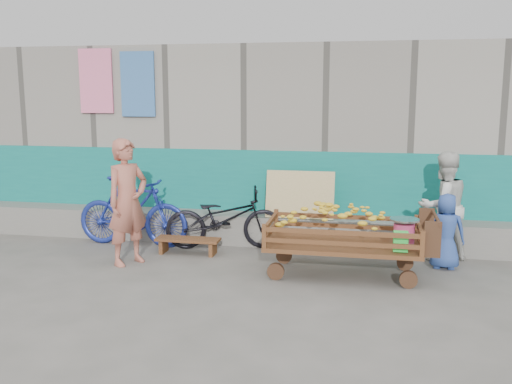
% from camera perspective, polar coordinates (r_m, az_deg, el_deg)
% --- Properties ---
extents(ground, '(80.00, 80.00, 0.00)m').
position_cam_1_polar(ground, '(6.48, -0.78, -10.61)').
color(ground, '#5A5851').
rests_on(ground, ground).
extents(building_wall, '(12.00, 3.50, 3.00)m').
position_cam_1_polar(building_wall, '(10.09, 4.00, 5.32)').
color(building_wall, gray).
rests_on(building_wall, ground).
extents(banana_cart, '(2.08, 0.95, 0.89)m').
position_cam_1_polar(banana_cart, '(7.19, 8.42, -3.64)').
color(banana_cart, '#513016').
rests_on(banana_cart, ground).
extents(bench, '(0.92, 0.28, 0.23)m').
position_cam_1_polar(bench, '(8.20, -6.82, -5.02)').
color(bench, '#513016').
rests_on(bench, ground).
extents(vendor_man, '(0.66, 0.73, 1.68)m').
position_cam_1_polar(vendor_man, '(7.73, -12.71, -0.99)').
color(vendor_man, '#B76652').
rests_on(vendor_man, ground).
extents(woman, '(0.91, 0.84, 1.50)m').
position_cam_1_polar(woman, '(8.14, 18.21, -1.37)').
color(woman, silver).
rests_on(woman, ground).
extents(child, '(0.51, 0.36, 0.99)m').
position_cam_1_polar(child, '(7.81, 18.45, -3.74)').
color(child, '#2F4D9B').
rests_on(child, ground).
extents(bicycle_dark, '(1.81, 0.99, 0.90)m').
position_cam_1_polar(bicycle_dark, '(8.38, -3.16, -2.64)').
color(bicycle_dark, black).
rests_on(bicycle_dark, ground).
extents(bicycle_blue, '(1.76, 0.58, 1.05)m').
position_cam_1_polar(bicycle_blue, '(8.68, -12.26, -1.93)').
color(bicycle_blue, navy).
rests_on(bicycle_blue, ground).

